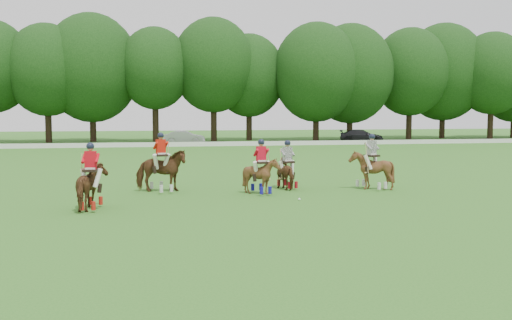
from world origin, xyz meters
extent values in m
plane|color=#2B681D|center=(0.00, 0.00, 0.00)|extent=(180.00, 180.00, 0.00)
cylinder|color=black|center=(-11.63, 48.49, 2.32)|extent=(0.70, 0.70, 4.64)
ellipsoid|color=black|center=(-11.63, 48.49, 7.95)|extent=(8.80, 8.80, 10.13)
cylinder|color=black|center=(-6.99, 49.52, 2.16)|extent=(0.70, 0.70, 4.31)
ellipsoid|color=black|center=(-6.99, 49.52, 8.31)|extent=(10.67, 10.67, 12.27)
cylinder|color=black|center=(-0.04, 48.00, 2.62)|extent=(0.70, 0.70, 5.24)
ellipsoid|color=black|center=(-0.04, 48.00, 8.26)|extent=(8.06, 8.06, 9.26)
cylinder|color=black|center=(6.63, 48.24, 2.59)|extent=(0.70, 0.70, 5.19)
ellipsoid|color=black|center=(6.63, 48.24, 8.75)|extent=(9.50, 9.50, 10.92)
cylinder|color=black|center=(11.06, 49.62, 2.24)|extent=(0.70, 0.70, 4.48)
ellipsoid|color=black|center=(11.06, 49.62, 7.71)|extent=(8.60, 8.60, 9.89)
cylinder|color=black|center=(18.54, 46.82, 2.11)|extent=(0.70, 0.70, 4.21)
ellipsoid|color=black|center=(18.54, 46.82, 8.00)|extent=(10.11, 10.11, 11.63)
cylinder|color=black|center=(23.25, 48.17, 2.03)|extent=(0.70, 0.70, 4.07)
ellipsoid|color=black|center=(23.25, 48.17, 7.99)|extent=(10.46, 10.46, 12.03)
cylinder|color=black|center=(31.16, 48.38, 2.40)|extent=(0.70, 0.70, 4.79)
ellipsoid|color=black|center=(31.16, 48.38, 8.35)|extent=(9.47, 9.47, 10.89)
cylinder|color=black|center=(36.59, 49.92, 2.22)|extent=(0.70, 0.70, 4.44)
ellipsoid|color=black|center=(36.59, 49.92, 8.51)|extent=(10.84, 10.84, 12.47)
cylinder|color=black|center=(41.42, 46.74, 2.43)|extent=(0.70, 0.70, 4.86)
ellipsoid|color=black|center=(41.42, 46.74, 8.21)|extent=(8.94, 8.94, 10.28)
cube|color=white|center=(0.00, 38.00, 0.22)|extent=(120.00, 0.10, 0.44)
imported|color=gray|center=(2.76, 42.50, 0.70)|extent=(4.45, 2.16, 1.41)
imported|color=black|center=(22.49, 42.50, 0.70)|extent=(5.22, 3.54, 1.40)
imported|color=#482613|center=(-3.57, 2.09, 0.77)|extent=(1.07, 1.91, 1.53)
cube|color=black|center=(-3.57, 2.09, 1.33)|extent=(0.51, 0.62, 0.08)
cylinder|color=tan|center=(-3.86, 2.13, 1.25)|extent=(0.06, 0.21, 1.29)
imported|color=#482613|center=(-1.11, 5.97, 0.87)|extent=(2.07, 1.90, 1.75)
cube|color=black|center=(-1.11, 5.97, 1.52)|extent=(0.58, 0.66, 0.08)
cylinder|color=tan|center=(-0.82, 6.05, 1.44)|extent=(0.09, 0.21, 1.29)
imported|color=#482613|center=(2.77, 4.55, 0.73)|extent=(1.34, 1.47, 1.47)
cube|color=black|center=(2.77, 4.55, 1.27)|extent=(0.51, 0.61, 0.08)
cylinder|color=tan|center=(3.07, 4.59, 1.19)|extent=(0.06, 0.21, 1.29)
imported|color=#482613|center=(4.21, 5.88, 0.67)|extent=(1.06, 1.71, 1.34)
cube|color=black|center=(4.21, 5.88, 1.16)|extent=(0.55, 0.64, 0.08)
cylinder|color=tan|center=(3.91, 5.81, 1.08)|extent=(0.08, 0.21, 1.29)
imported|color=#482613|center=(7.65, 4.98, 0.83)|extent=(1.85, 1.93, 1.65)
cube|color=black|center=(7.65, 4.98, 1.43)|extent=(0.64, 0.69, 0.08)
cylinder|color=tan|center=(7.38, 4.85, 1.35)|extent=(0.12, 0.20, 1.29)
sphere|color=white|center=(3.81, 2.64, 0.04)|extent=(0.09, 0.09, 0.09)
camera|label=1|loc=(-2.00, -17.50, 3.22)|focal=40.00mm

